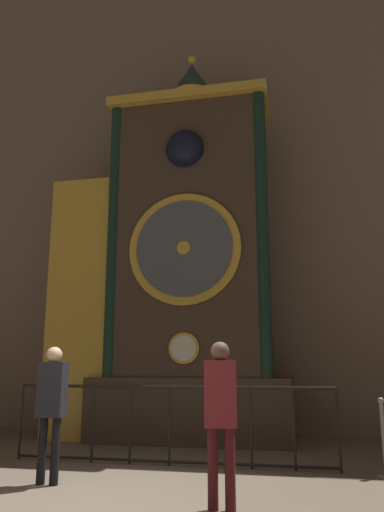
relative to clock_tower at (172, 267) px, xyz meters
The scene contains 6 objects.
ground_plane 6.03m from the clock_tower, 85.56° to the right, with size 28.00×28.00×0.00m, color brown.
cathedral_back_wall 3.31m from the clock_tower, 78.45° to the left, with size 24.00×0.32×12.94m.
clock_tower is the anchor object (origin of this frame).
railing_fence 3.81m from the clock_tower, 75.95° to the right, with size 4.94×0.05×1.15m.
visitor_near 4.69m from the clock_tower, 98.10° to the right, with size 0.35×0.23×1.69m.
visitor_far 5.52m from the clock_tower, 69.39° to the right, with size 0.36×0.26×1.70m.
Camera 1 is at (2.21, -5.16, 1.44)m, focal length 35.00 mm.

